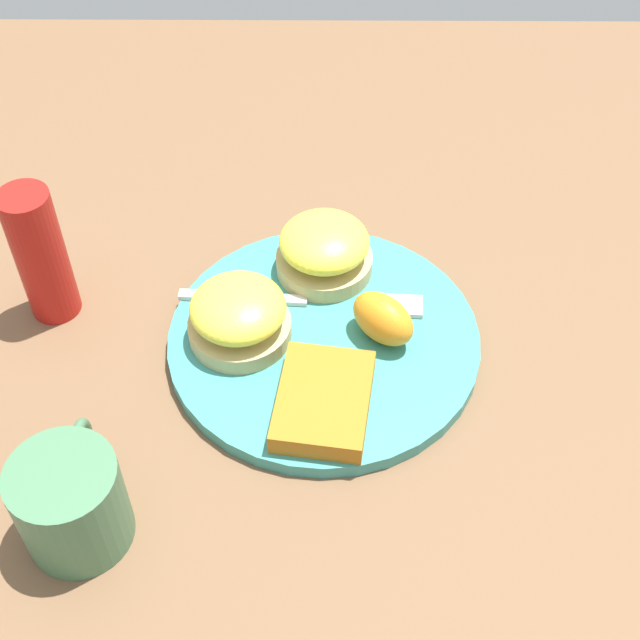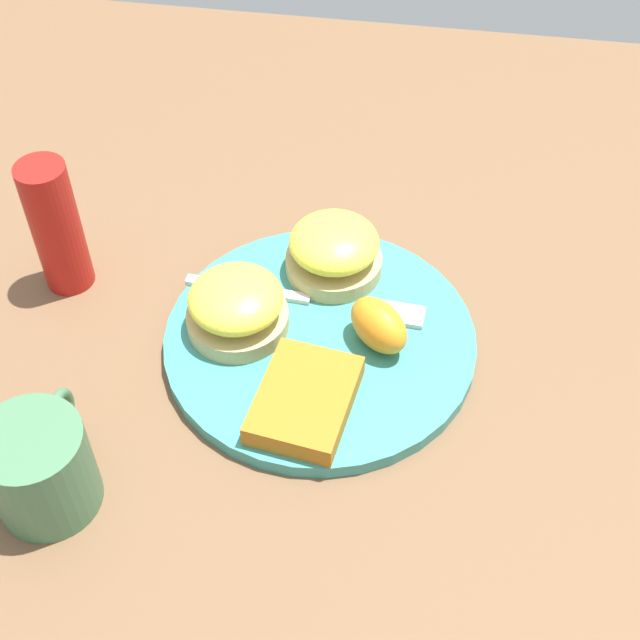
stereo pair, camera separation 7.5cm
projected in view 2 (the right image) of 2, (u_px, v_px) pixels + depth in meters
ground_plane at (320, 346)px, 0.78m from camera, size 1.10×1.10×0.00m
plate at (320, 341)px, 0.77m from camera, size 0.27×0.27×0.01m
sandwich_benedict_left at (331, 250)px, 0.80m from camera, size 0.09×0.09×0.05m
sandwich_benedict_right at (236, 307)px, 0.76m from camera, size 0.09×0.09×0.05m
hashbrown_patty at (308, 400)px, 0.71m from camera, size 0.11×0.09×0.02m
orange_wedge at (379, 322)px, 0.75m from camera, size 0.07×0.07×0.04m
fork at (320, 301)px, 0.79m from camera, size 0.03×0.22×0.00m
cup at (40, 467)px, 0.65m from camera, size 0.11×0.08×0.08m
condiment_bottle at (56, 227)px, 0.79m from camera, size 0.04×0.04×0.13m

